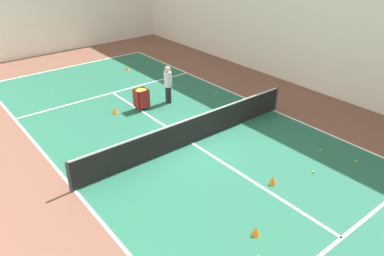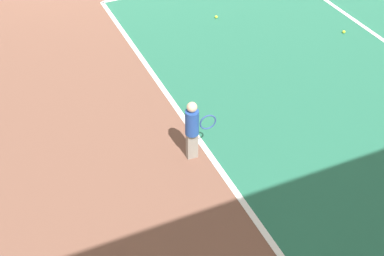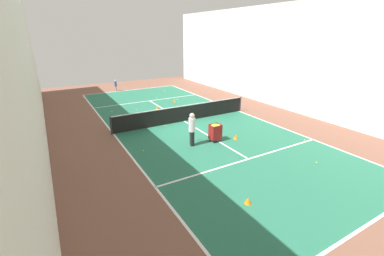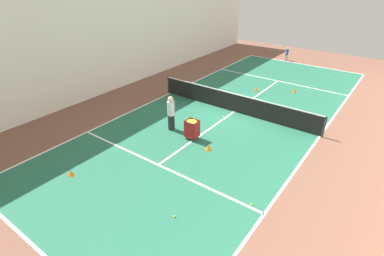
{
  "view_description": "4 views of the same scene",
  "coord_description": "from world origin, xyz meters",
  "views": [
    {
      "loc": [
        -7.53,
        -9.43,
        7.06
      ],
      "look_at": [
        0.0,
        0.0,
        0.64
      ],
      "focal_mm": 35.0,
      "sensor_mm": 36.0,
      "label": 1
    },
    {
      "loc": [
        7.38,
        -14.25,
        5.91
      ],
      "look_at": [
        1.45,
        -11.59,
        0.6
      ],
      "focal_mm": 50.0,
      "sensor_mm": 36.0,
      "label": 2
    },
    {
      "loc": [
        7.53,
        14.06,
        5.46
      ],
      "look_at": [
        1.48,
        3.59,
        0.96
      ],
      "focal_mm": 24.0,
      "sensor_mm": 36.0,
      "label": 3
    },
    {
      "loc": [
        -6.96,
        13.4,
        7.06
      ],
      "look_at": [
        0.14,
        3.73,
        0.56
      ],
      "focal_mm": 28.0,
      "sensor_mm": 36.0,
      "label": 4
    }
  ],
  "objects": [
    {
      "name": "line_centre_service",
      "position": [
        0.0,
        0.0,
        0.01
      ],
      "size": [
        0.1,
        12.45,
        0.0
      ],
      "primitive_type": "cube",
      "color": "white",
      "rests_on": "ground"
    },
    {
      "name": "training_cone_0",
      "position": [
        0.39,
        -3.56,
        0.15
      ],
      "size": [
        0.23,
        0.23,
        0.29
      ],
      "primitive_type": "cone",
      "color": "orange",
      "rests_on": "ground"
    },
    {
      "name": "training_cone_3",
      "position": [
        2.24,
        8.71,
        0.12
      ],
      "size": [
        0.25,
        0.25,
        0.23
      ],
      "primitive_type": "cone",
      "color": "orange",
      "rests_on": "ground"
    },
    {
      "name": "tennis_ball_10",
      "position": [
        0.09,
        0.97,
        0.04
      ],
      "size": [
        0.07,
        0.07,
        0.07
      ],
      "primitive_type": "sphere",
      "color": "yellow",
      "rests_on": "ground"
    },
    {
      "name": "training_cone_2",
      "position": [
        -1.0,
        4.07,
        0.14
      ],
      "size": [
        0.27,
        0.27,
        0.27
      ],
      "primitive_type": "cone",
      "color": "orange",
      "rests_on": "ground"
    },
    {
      "name": "coach_at_net",
      "position": [
        1.48,
        3.59,
        1.0
      ],
      "size": [
        0.41,
        0.7,
        1.74
      ],
      "rotation": [
        0.0,
        0.0,
        -1.76
      ],
      "color": "black",
      "rests_on": "ground"
    },
    {
      "name": "tennis_ball_5",
      "position": [
        1.91,
        -3.99,
        0.04
      ],
      "size": [
        0.07,
        0.07,
        0.07
      ],
      "primitive_type": "sphere",
      "color": "yellow",
      "rests_on": "ground"
    },
    {
      "name": "tennis_ball_4",
      "position": [
        -0.9,
        -6.82,
        0.04
      ],
      "size": [
        0.07,
        0.07,
        0.07
      ],
      "primitive_type": "sphere",
      "color": "yellow",
      "rests_on": "ground"
    },
    {
      "name": "line_sideline_right",
      "position": [
        4.6,
        0.0,
        0.01
      ],
      "size": [
        0.1,
        22.63,
        0.0
      ],
      "primitive_type": "cube",
      "color": "white",
      "rests_on": "ground"
    },
    {
      "name": "ground_plane",
      "position": [
        0.0,
        0.0,
        0.0
      ],
      "size": [
        33.3,
        33.3,
        0.0
      ],
      "primitive_type": "plane",
      "color": "brown"
    },
    {
      "name": "hall_enclosure_right",
      "position": [
        8.01,
        0.0,
        3.73
      ],
      "size": [
        0.15,
        29.6,
        7.46
      ],
      "color": "silver",
      "rests_on": "ground"
    },
    {
      "name": "line_baseline_near",
      "position": [
        0.0,
        -11.32,
        0.01
      ],
      "size": [
        9.19,
        0.1,
        0.0
      ],
      "primitive_type": "cube",
      "color": "white",
      "rests_on": "ground"
    },
    {
      "name": "tennis_ball_8",
      "position": [
        3.9,
        3.01,
        0.04
      ],
      "size": [
        0.07,
        0.07,
        0.07
      ],
      "primitive_type": "sphere",
      "color": "yellow",
      "rests_on": "ground"
    },
    {
      "name": "player_near_baseline",
      "position": [
        1.44,
        -11.58,
        0.63
      ],
      "size": [
        0.23,
        0.55,
        1.1
      ],
      "rotation": [
        0.0,
        0.0,
        1.51
      ],
      "color": "gray",
      "rests_on": "ground"
    },
    {
      "name": "line_sideline_left",
      "position": [
        -4.6,
        0.0,
        0.01
      ],
      "size": [
        0.1,
        22.63,
        0.0
      ],
      "primitive_type": "cube",
      "color": "white",
      "rests_on": "ground"
    },
    {
      "name": "tennis_ball_7",
      "position": [
        1.51,
        0.33,
        0.04
      ],
      "size": [
        0.07,
        0.07,
        0.07
      ],
      "primitive_type": "sphere",
      "color": "yellow",
      "rests_on": "ground"
    },
    {
      "name": "line_baseline_far",
      "position": [
        0.0,
        11.32,
        0.01
      ],
      "size": [
        9.19,
        0.1,
        0.0
      ],
      "primitive_type": "cube",
      "color": "white",
      "rests_on": "ground"
    },
    {
      "name": "ball_cart",
      "position": [
        0.14,
        3.73,
        0.67
      ],
      "size": [
        0.56,
        0.49,
        0.96
      ],
      "color": "maroon",
      "rests_on": "ground"
    },
    {
      "name": "tennis_ball_0",
      "position": [
        3.59,
        -4.51,
        0.04
      ],
      "size": [
        0.07,
        0.07,
        0.07
      ],
      "primitive_type": "sphere",
      "color": "yellow",
      "rests_on": "ground"
    },
    {
      "name": "tennis_ball_1",
      "position": [
        3.27,
        -3.33,
        0.04
      ],
      "size": [
        0.07,
        0.07,
        0.07
      ],
      "primitive_type": "sphere",
      "color": "yellow",
      "rests_on": "ground"
    },
    {
      "name": "court_playing_area",
      "position": [
        0.0,
        0.0,
        0.0
      ],
      "size": [
        9.19,
        22.63,
        0.0
      ],
      "color": "#23664C",
      "rests_on": "ground"
    },
    {
      "name": "training_cone_1",
      "position": [
        -1.67,
        -4.75,
        0.14
      ],
      "size": [
        0.22,
        0.22,
        0.28
      ],
      "primitive_type": "cone",
      "color": "orange",
      "rests_on": "ground"
    },
    {
      "name": "line_service_near",
      "position": [
        0.0,
        -6.22,
        0.01
      ],
      "size": [
        9.19,
        0.1,
        0.0
      ],
      "primitive_type": "cube",
      "color": "white",
      "rests_on": "ground"
    },
    {
      "name": "hall_enclosure_left",
      "position": [
        -8.01,
        0.0,
        3.73
      ],
      "size": [
        0.15,
        29.6,
        7.46
      ],
      "color": "silver",
      "rests_on": "ground"
    },
    {
      "name": "tennis_ball_2",
      "position": [
        -2.7,
        -9.12,
        0.04
      ],
      "size": [
        0.07,
        0.07,
        0.07
      ],
      "primitive_type": "sphere",
      "color": "yellow",
      "rests_on": "ground"
    },
    {
      "name": "line_service_far",
      "position": [
        0.0,
        6.22,
        0.01
      ],
      "size": [
        9.19,
        0.1,
        0.0
      ],
      "primitive_type": "cube",
      "color": "white",
      "rests_on": "ground"
    },
    {
      "name": "tennis_ball_6",
      "position": [
        -4.08,
        6.09,
        0.04
      ],
      "size": [
        0.07,
        0.07,
        0.07
      ],
      "primitive_type": "sphere",
      "color": "yellow",
      "rests_on": "ground"
    },
    {
      "name": "tennis_ball_9",
      "position": [
        -2.34,
        8.05,
        0.04
      ],
      "size": [
        0.07,
        0.07,
        0.07
      ],
      "primitive_type": "sphere",
      "color": "yellow",
      "rests_on": "ground"
    },
    {
      "name": "tennis_ball_3",
      "position": [
        -2.19,
        -5.33,
        0.04
      ],
      "size": [
        0.07,
        0.07,
        0.07
      ],
      "primitive_type": "sphere",
      "color": "yellow",
      "rests_on": "ground"
    },
    {
      "name": "tennis_net",
      "position": [
        0.0,
        0.0,
        0.55
      ],
      "size": [
        9.49,
        0.1,
        1.07
      ],
      "color": "#2D2D33",
      "rests_on": "ground"
    }
  ]
}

